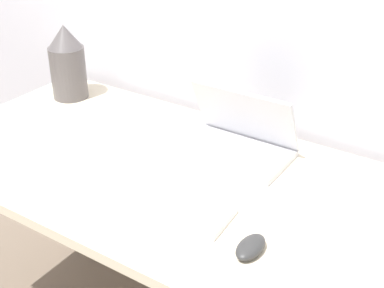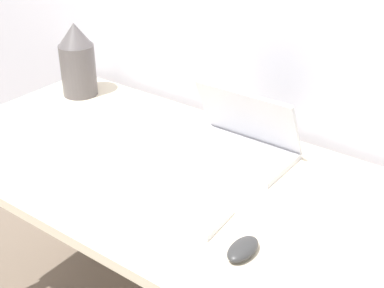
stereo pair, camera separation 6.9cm
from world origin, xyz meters
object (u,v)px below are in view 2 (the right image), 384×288
object	(u,v)px
laptop	(241,140)
vase	(77,60)
mouse	(243,249)
keyboard	(141,195)

from	to	relation	value
laptop	vase	distance (m)	0.71
laptop	mouse	xyz separation A→B (m)	(0.24, -0.38, -0.03)
keyboard	vase	xyz separation A→B (m)	(-0.62, 0.37, 0.12)
mouse	vase	bearing A→B (deg)	156.97
laptop	keyboard	world-z (taller)	laptop
keyboard	mouse	distance (m)	0.33
laptop	vase	world-z (taller)	vase
keyboard	vase	world-z (taller)	vase
laptop	keyboard	bearing A→B (deg)	-103.58
vase	keyboard	bearing A→B (deg)	-30.96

